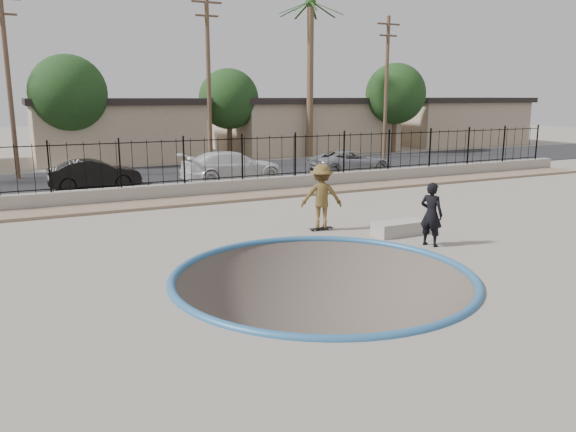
{
  "coord_description": "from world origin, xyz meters",
  "views": [
    {
      "loc": [
        -6.11,
        -11.66,
        4.06
      ],
      "look_at": [
        0.58,
        2.0,
        0.79
      ],
      "focal_mm": 35.0,
      "sensor_mm": 36.0,
      "label": 1
    }
  ],
  "objects_px": {
    "concrete_ledge": "(399,228)",
    "car_b": "(94,174)",
    "car_d": "(351,162)",
    "skater": "(321,199)",
    "videographer": "(431,214)",
    "skateboard": "(321,228)",
    "car_c": "(233,166)"
  },
  "relations": [
    {
      "from": "car_b",
      "to": "skateboard",
      "type": "bearing_deg",
      "value": -154.78
    },
    {
      "from": "videographer",
      "to": "car_c",
      "type": "height_order",
      "value": "videographer"
    },
    {
      "from": "skateboard",
      "to": "car_d",
      "type": "xyz_separation_m",
      "value": [
        7.67,
        10.4,
        0.6
      ]
    },
    {
      "from": "videographer",
      "to": "car_d",
      "type": "height_order",
      "value": "videographer"
    },
    {
      "from": "concrete_ledge",
      "to": "videographer",
      "type": "bearing_deg",
      "value": -89.85
    },
    {
      "from": "skateboard",
      "to": "car_d",
      "type": "bearing_deg",
      "value": 53.07
    },
    {
      "from": "skateboard",
      "to": "videographer",
      "type": "distance_m",
      "value": 3.53
    },
    {
      "from": "concrete_ledge",
      "to": "car_d",
      "type": "height_order",
      "value": "car_d"
    },
    {
      "from": "skater",
      "to": "car_c",
      "type": "height_order",
      "value": "skater"
    },
    {
      "from": "car_b",
      "to": "car_d",
      "type": "relative_size",
      "value": 0.88
    },
    {
      "from": "car_b",
      "to": "concrete_ledge",
      "type": "bearing_deg",
      "value": -150.92
    },
    {
      "from": "skater",
      "to": "concrete_ledge",
      "type": "relative_size",
      "value": 1.21
    },
    {
      "from": "videographer",
      "to": "concrete_ledge",
      "type": "bearing_deg",
      "value": -23.44
    },
    {
      "from": "skateboard",
      "to": "car_c",
      "type": "distance_m",
      "value": 10.47
    },
    {
      "from": "videographer",
      "to": "skateboard",
      "type": "bearing_deg",
      "value": 8.0
    },
    {
      "from": "videographer",
      "to": "car_c",
      "type": "distance_m",
      "value": 13.35
    },
    {
      "from": "skater",
      "to": "car_d",
      "type": "height_order",
      "value": "skater"
    },
    {
      "from": "skater",
      "to": "car_c",
      "type": "xyz_separation_m",
      "value": [
        1.01,
        10.4,
        -0.21
      ]
    },
    {
      "from": "skater",
      "to": "car_b",
      "type": "xyz_separation_m",
      "value": [
        -5.19,
        11.12,
        -0.29
      ]
    },
    {
      "from": "skater",
      "to": "car_d",
      "type": "distance_m",
      "value": 12.92
    },
    {
      "from": "skateboard",
      "to": "videographer",
      "type": "relative_size",
      "value": 0.43
    },
    {
      "from": "car_d",
      "to": "concrete_ledge",
      "type": "bearing_deg",
      "value": 154.89
    },
    {
      "from": "concrete_ledge",
      "to": "skateboard",
      "type": "bearing_deg",
      "value": 139.32
    },
    {
      "from": "skater",
      "to": "concrete_ledge",
      "type": "distance_m",
      "value": 2.49
    },
    {
      "from": "skater",
      "to": "videographer",
      "type": "relative_size",
      "value": 1.09
    },
    {
      "from": "concrete_ledge",
      "to": "car_d",
      "type": "distance_m",
      "value": 13.32
    },
    {
      "from": "skater",
      "to": "car_b",
      "type": "distance_m",
      "value": 12.28
    },
    {
      "from": "videographer",
      "to": "skater",
      "type": "bearing_deg",
      "value": 8.0
    },
    {
      "from": "skater",
      "to": "car_c",
      "type": "distance_m",
      "value": 10.45
    },
    {
      "from": "concrete_ledge",
      "to": "car_b",
      "type": "distance_m",
      "value": 14.47
    },
    {
      "from": "concrete_ledge",
      "to": "car_d",
      "type": "relative_size",
      "value": 0.36
    },
    {
      "from": "skateboard",
      "to": "car_d",
      "type": "height_order",
      "value": "car_d"
    }
  ]
}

